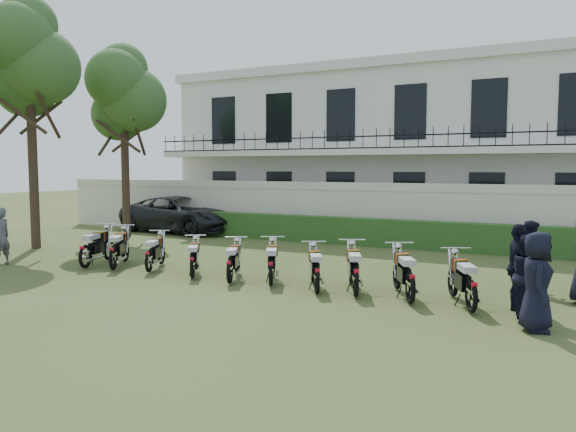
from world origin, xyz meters
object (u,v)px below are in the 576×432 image
object	(u,v)px
tree_west_mid	(30,58)
motorcycle_8	(411,280)
tree_west_near	(124,93)
officer_4	(531,255)
suv	(181,214)
officer_2	(517,267)
motorcycle_3	(192,262)
officer_0	(537,282)
motorcycle_5	(271,267)
motorcycle_4	(230,266)
motorcycle_7	(356,275)
motorcycle_1	(113,252)
motorcycle_2	(149,256)
officer_1	(528,276)
motorcycle_9	(472,288)
motorcycle_0	(85,251)
motorcycle_6	(317,274)
inspector	(0,237)

from	to	relation	value
tree_west_mid	motorcycle_8	xyz separation A→B (m)	(14.08, -1.99, -6.14)
tree_west_near	officer_4	world-z (taller)	tree_west_near
suv	officer_2	xyz separation A→B (m)	(14.69, -7.80, 0.08)
tree_west_near	motorcycle_8	xyz separation A→B (m)	(13.58, -5.99, -5.36)
motorcycle_3	suv	size ratio (longest dim) A/B	0.28
officer_0	officer_4	xyz separation A→B (m)	(-0.36, 3.53, -0.06)
tree_west_mid	motorcycle_5	distance (m)	12.42
tree_west_mid	motorcycle_4	distance (m)	11.60
motorcycle_7	motorcycle_8	size ratio (longest dim) A/B	1.01
motorcycle_1	motorcycle_8	world-z (taller)	motorcycle_1
motorcycle_2	motorcycle_3	bearing A→B (deg)	-30.41
officer_1	tree_west_near	bearing A→B (deg)	59.62
motorcycle_8	motorcycle_9	world-z (taller)	motorcycle_8
motorcycle_4	officer_2	size ratio (longest dim) A/B	1.01
tree_west_near	officer_1	world-z (taller)	tree_west_near
motorcycle_0	motorcycle_7	world-z (taller)	motorcycle_0
motorcycle_2	officer_4	distance (m)	9.71
motorcycle_4	motorcycle_7	size ratio (longest dim) A/B	0.92
tree_west_near	officer_0	distance (m)	18.13
motorcycle_1	suv	size ratio (longest dim) A/B	0.33
tree_west_mid	motorcycle_9	distance (m)	16.66
officer_4	motorcycle_4	bearing A→B (deg)	106.20
tree_west_near	officer_0	world-z (taller)	tree_west_near
motorcycle_6	inspector	bearing A→B (deg)	155.74
motorcycle_5	motorcycle_1	bearing A→B (deg)	155.10
suv	officer_1	distance (m)	17.07
suv	tree_west_near	bearing A→B (deg)	165.27
motorcycle_7	tree_west_near	bearing A→B (deg)	129.11
motorcycle_0	officer_2	world-z (taller)	officer_2
motorcycle_3	motorcycle_6	bearing A→B (deg)	-34.20
motorcycle_5	motorcycle_7	size ratio (longest dim) A/B	0.93
motorcycle_5	motorcycle_6	size ratio (longest dim) A/B	1.03
inspector	motorcycle_9	bearing A→B (deg)	90.63
suv	tree_west_mid	bearing A→B (deg)	173.26
motorcycle_8	motorcycle_4	bearing A→B (deg)	153.10
tree_west_mid	motorcycle_2	bearing A→B (deg)	-14.88
tree_west_near	officer_1	size ratio (longest dim) A/B	4.93
suv	officer_1	bearing A→B (deg)	-113.50
officer_2	officer_4	bearing A→B (deg)	-4.14
tree_west_near	motorcycle_1	size ratio (longest dim) A/B	4.23
motorcycle_2	officer_1	distance (m)	9.52
tree_west_mid	motorcycle_7	xyz separation A→B (m)	(12.84, -1.94, -6.15)
officer_1	motorcycle_1	bearing A→B (deg)	80.80
motorcycle_7	officer_0	world-z (taller)	officer_0
tree_west_mid	motorcycle_6	world-z (taller)	tree_west_mid
tree_west_mid	motorcycle_6	bearing A→B (deg)	-9.72
motorcycle_9	officer_4	bearing A→B (deg)	48.21
motorcycle_6	officer_4	size ratio (longest dim) A/B	1.06
officer_4	inspector	bearing A→B (deg)	97.66
tree_west_near	inspector	bearing A→B (deg)	-76.93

